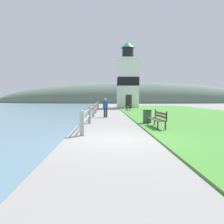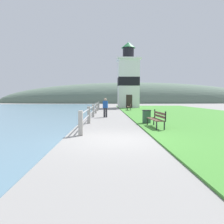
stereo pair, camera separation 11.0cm
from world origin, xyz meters
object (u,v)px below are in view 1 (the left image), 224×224
at_px(lighthouse, 128,80).
at_px(trash_bin, 147,117).
at_px(park_bench_midway, 129,106).
at_px(park_bench_near, 158,118).
at_px(person_strolling, 105,107).

distance_m(lighthouse, trash_bin, 21.33).
height_order(park_bench_midway, lighthouse, lighthouse).
bearing_deg(trash_bin, park_bench_near, -85.10).
distance_m(park_bench_near, park_bench_midway, 15.33).
height_order(park_bench_near, person_strolling, person_strolling).
xyz_separation_m(park_bench_midway, person_strolling, (-2.89, -8.90, 0.30)).
distance_m(park_bench_midway, trash_bin, 13.40).
distance_m(park_bench_near, lighthouse, 23.20).
xyz_separation_m(park_bench_near, trash_bin, (-0.17, 1.93, -0.12)).
relative_size(park_bench_midway, person_strolling, 1.05).
height_order(person_strolling, trash_bin, person_strolling).
relative_size(park_bench_midway, trash_bin, 1.93).
relative_size(park_bench_near, park_bench_midway, 1.22).
distance_m(park_bench_midway, lighthouse, 8.46).
relative_size(park_bench_near, person_strolling, 1.28).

